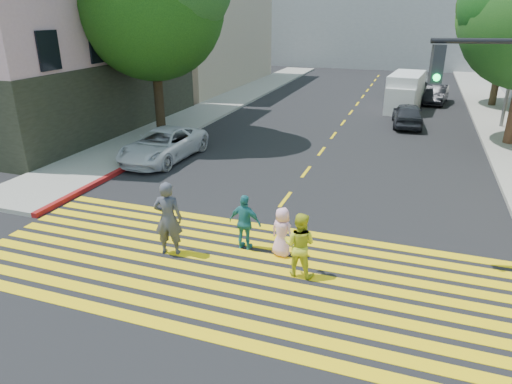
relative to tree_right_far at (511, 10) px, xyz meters
The scene contains 18 objects.
ground 27.87m from the tree_right_far, 108.40° to the right, with size 120.00×120.00×0.00m, color black.
sidewalk_left 18.49m from the tree_right_far, 167.38° to the right, with size 3.00×40.00×0.15m, color gray.
curb_red 25.85m from the tree_right_far, 128.01° to the right, with size 0.20×8.00×0.16m, color maroon.
crosswalk 26.69m from the tree_right_far, 109.29° to the right, with size 13.40×5.30×0.01m.
lane_line 10.98m from the tree_right_far, 158.83° to the right, with size 0.12×34.40×0.01m.
building_left_pink 28.25m from the tree_right_far, 150.65° to the right, with size 12.10×14.10×11.00m.
building_left_tan 24.71m from the tree_right_far, behind, with size 12.00×16.00×10.00m, color tan.
backdrop_block 23.78m from the tree_right_far, 111.19° to the left, with size 30.00×8.00×12.00m, color gray.
tree_right_far is the anchor object (origin of this frame).
pedestrian_man 26.96m from the tree_right_far, 113.22° to the right, with size 0.73×0.48×2.00m, color #3B3D49.
pedestrian_woman 25.77m from the tree_right_far, 106.11° to the right, with size 0.78×0.61×1.61m, color gold.
pedestrian_child 25.27m from the tree_right_far, 108.06° to the right, with size 0.65×0.42×1.33m, color #F5B0CF.
pedestrian_extra 25.56m from the tree_right_far, 110.28° to the right, with size 0.90×0.37×1.53m, color teal.
white_sedan 23.30m from the tree_right_far, 130.50° to the right, with size 2.15×4.66×1.29m, color silver.
dark_car_near 10.55m from the tree_right_far, 124.56° to the right, with size 1.53×3.79×1.29m, color black.
silver_car 8.65m from the tree_right_far, 134.61° to the left, with size 2.06×5.07×1.47m, color #9C9C9C.
dark_car_parked 6.45m from the tree_right_far, behind, with size 1.31×3.74×1.23m, color black.
white_van 7.98m from the tree_right_far, 152.18° to the right, with size 2.25×4.95×2.27m.
Camera 1 is at (3.77, -7.76, 5.95)m, focal length 32.00 mm.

